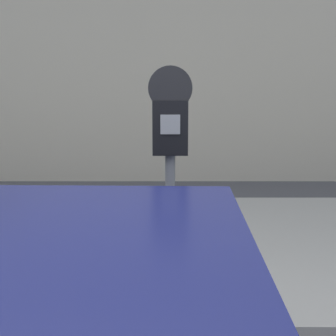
# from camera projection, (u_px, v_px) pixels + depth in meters

# --- Properties ---
(sidewalk) EXTENTS (24.00, 2.80, 0.10)m
(sidewalk) POSITION_uv_depth(u_px,v_px,m) (106.00, 245.00, 3.91)
(sidewalk) COLOR #9E9B96
(sidewalk) RESTS_ON ground_plane
(parking_meter) EXTENTS (0.23, 0.13, 1.39)m
(parking_meter) POSITION_uv_depth(u_px,v_px,m) (168.00, 136.00, 2.49)
(parking_meter) COLOR slate
(parking_meter) RESTS_ON sidewalk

